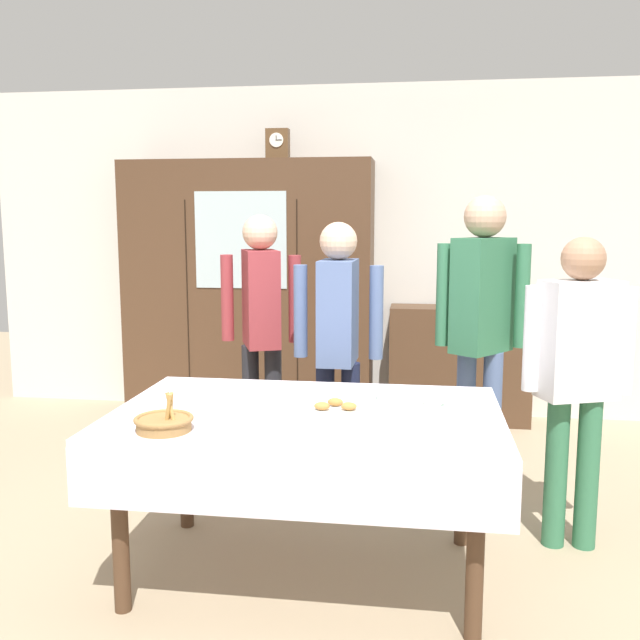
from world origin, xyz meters
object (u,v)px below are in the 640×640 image
mantel_clock (278,144)px  tea_cup_far_right (385,396)px  book_stack (461,301)px  wall_cabinet (249,290)px  bookshelf_low (459,364)px  person_beside_shelf (482,315)px  tea_cup_mid_right (433,401)px  spoon_near_right (471,399)px  person_by_cabinet (578,364)px  dining_table (306,434)px  bread_basket (164,422)px  person_near_right_end (261,317)px  pastry_plate (335,409)px  tea_cup_center (328,431)px  spoon_far_right (433,424)px  person_behind_table_left (338,332)px

mantel_clock → tea_cup_far_right: 2.91m
book_stack → mantel_clock: bearing=-178.0°
wall_cabinet → bookshelf_low: size_ratio=1.88×
bookshelf_low → person_beside_shelf: 1.68m
tea_cup_mid_right → spoon_near_right: bearing=41.0°
spoon_near_right → person_by_cabinet: person_by_cabinet is taller
dining_table → person_by_cabinet: bearing=21.7°
bread_basket → person_near_right_end: size_ratio=0.15×
wall_cabinet → person_near_right_end: wall_cabinet is taller
tea_cup_far_right → book_stack: bearing=78.8°
pastry_plate → person_by_cabinet: size_ratio=0.18×
person_by_cabinet → tea_cup_center: bearing=-142.8°
bookshelf_low → spoon_near_right: size_ratio=9.32×
mantel_clock → book_stack: (1.46, 0.05, -1.23)m
dining_table → wall_cabinet: bearing=109.2°
tea_cup_center → pastry_plate: size_ratio=0.46×
tea_cup_center → spoon_near_right: (0.59, 0.66, -0.02)m
wall_cabinet → tea_cup_far_right: bearing=-62.3°
pastry_plate → person_beside_shelf: bearing=55.9°
tea_cup_mid_right → person_near_right_end: (-1.07, 1.20, 0.20)m
tea_cup_far_right → spoon_near_right: tea_cup_far_right is taller
book_stack → person_beside_shelf: size_ratio=0.12×
wall_cabinet → spoon_near_right: wall_cabinet is taller
book_stack → tea_cup_mid_right: book_stack is taller
book_stack → tea_cup_far_right: book_stack is taller
tea_cup_mid_right → person_near_right_end: 1.62m
bread_basket → person_near_right_end: bearing=89.6°
spoon_far_right → person_near_right_end: (-1.07, 1.47, 0.22)m
bread_basket → tea_cup_mid_right: bearing=25.2°
book_stack → tea_cup_far_right: size_ratio=1.62×
mantel_clock → spoon_far_right: size_ratio=2.02×
tea_cup_far_right → spoon_far_right: 0.41m
dining_table → spoon_near_right: 0.81m
mantel_clock → tea_cup_far_right: size_ratio=1.85×
tea_cup_far_right → person_near_right_end: size_ratio=0.08×
book_stack → person_near_right_end: person_near_right_end is taller
mantel_clock → tea_cup_mid_right: size_ratio=1.85×
bread_basket → person_by_cabinet: 1.97m
tea_cup_center → tea_cup_mid_right: bearing=50.7°
tea_cup_center → person_behind_table_left: 1.37m
mantel_clock → bookshelf_low: (1.46, 0.05, -1.74)m
spoon_far_right → tea_cup_mid_right: bearing=88.9°
spoon_far_right → person_behind_table_left: bearing=115.3°
dining_table → tea_cup_mid_right: size_ratio=13.21×
person_by_cabinet → bookshelf_low: bearing=101.5°
bread_basket → person_beside_shelf: size_ratio=0.14×
book_stack → person_beside_shelf: 1.56m
bookshelf_low → book_stack: bearing=-90.0°
spoon_near_right → person_behind_table_left: person_behind_table_left is taller
mantel_clock → tea_cup_mid_right: mantel_clock is taller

